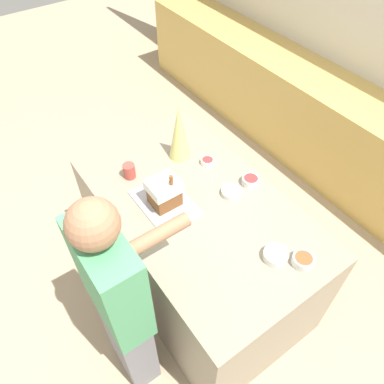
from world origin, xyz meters
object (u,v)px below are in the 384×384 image
(baking_tray, at_px, (165,203))
(candy_bowl_beside_tree, at_px, (207,161))
(candy_bowl_center_rear, at_px, (303,260))
(candy_bowl_near_tray_left, at_px, (276,255))
(mug, at_px, (129,171))
(person, at_px, (120,305))
(candy_bowl_behind_tray, at_px, (232,192))
(candy_bowl_front_corner, at_px, (250,180))
(gingerbread_house, at_px, (164,192))
(decorative_tree, at_px, (179,133))

(baking_tray, height_order, candy_bowl_beside_tree, candy_bowl_beside_tree)
(candy_bowl_center_rear, xyz_separation_m, candy_bowl_near_tray_left, (-0.11, -0.10, -0.00))
(mug, relative_size, person, 0.06)
(candy_bowl_behind_tray, bearing_deg, mug, -138.77)
(baking_tray, xyz_separation_m, candy_bowl_front_corner, (0.18, 0.55, 0.02))
(gingerbread_house, height_order, decorative_tree, decorative_tree)
(gingerbread_house, distance_m, candy_bowl_behind_tray, 0.44)
(baking_tray, relative_size, candy_bowl_center_rear, 3.61)
(baking_tray, xyz_separation_m, candy_bowl_center_rear, (0.80, 0.38, 0.02))
(person, bearing_deg, candy_bowl_center_rear, 67.02)
(baking_tray, bearing_deg, candy_bowl_behind_tray, 65.23)
(candy_bowl_beside_tree, distance_m, candy_bowl_near_tray_left, 0.84)
(candy_bowl_near_tray_left, bearing_deg, gingerbread_house, -157.66)
(baking_tray, bearing_deg, candy_bowl_front_corner, 72.00)
(baking_tray, distance_m, candy_bowl_behind_tray, 0.43)
(decorative_tree, distance_m, candy_bowl_beside_tree, 0.28)
(candy_bowl_beside_tree, bearing_deg, mug, -111.58)
(decorative_tree, bearing_deg, candy_bowl_center_rear, 2.91)
(candy_bowl_front_corner, relative_size, candy_bowl_near_tray_left, 0.82)
(baking_tray, xyz_separation_m, mug, (-0.34, -0.06, 0.05))
(candy_bowl_center_rear, xyz_separation_m, person, (-0.39, -0.93, -0.09))
(candy_bowl_beside_tree, bearing_deg, gingerbread_house, -72.31)
(candy_bowl_beside_tree, xyz_separation_m, person, (0.54, -0.98, -0.08))
(candy_bowl_center_rear, height_order, candy_bowl_beside_tree, candy_bowl_center_rear)
(baking_tray, bearing_deg, person, -53.38)
(candy_bowl_center_rear, relative_size, mug, 1.17)
(candy_bowl_behind_tray, bearing_deg, decorative_tree, -172.53)
(candy_bowl_beside_tree, relative_size, candy_bowl_near_tray_left, 0.67)
(candy_bowl_near_tray_left, bearing_deg, baking_tray, -157.66)
(candy_bowl_near_tray_left, distance_m, candy_bowl_behind_tray, 0.52)
(candy_bowl_near_tray_left, height_order, person, person)
(baking_tray, distance_m, mug, 0.34)
(candy_bowl_front_corner, bearing_deg, candy_bowl_behind_tray, -89.48)
(candy_bowl_beside_tree, distance_m, mug, 0.54)
(candy_bowl_center_rear, bearing_deg, mug, -158.63)
(decorative_tree, bearing_deg, baking_tray, -46.03)
(candy_bowl_behind_tray, bearing_deg, candy_bowl_front_corner, 90.52)
(gingerbread_house, height_order, person, person)
(candy_bowl_front_corner, height_order, candy_bowl_behind_tray, candy_bowl_front_corner)
(gingerbread_house, bearing_deg, candy_bowl_near_tray_left, 22.34)
(person, bearing_deg, candy_bowl_behind_tray, 103.56)
(decorative_tree, distance_m, candy_bowl_behind_tray, 0.53)
(mug, bearing_deg, decorative_tree, 86.68)
(decorative_tree, height_order, mug, decorative_tree)
(decorative_tree, height_order, candy_bowl_behind_tray, decorative_tree)
(candy_bowl_center_rear, relative_size, candy_bowl_near_tray_left, 0.87)
(decorative_tree, bearing_deg, candy_bowl_behind_tray, 7.47)
(candy_bowl_beside_tree, bearing_deg, candy_bowl_behind_tray, -8.32)
(candy_bowl_behind_tray, bearing_deg, candy_bowl_beside_tree, 171.68)
(candy_bowl_front_corner, bearing_deg, candy_bowl_center_rear, -15.12)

